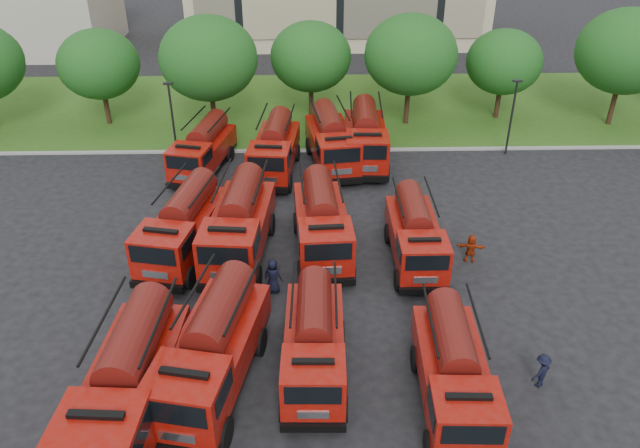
# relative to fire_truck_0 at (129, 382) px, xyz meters

# --- Properties ---
(ground) EXTENTS (140.00, 140.00, 0.00)m
(ground) POSITION_rel_fire_truck_0_xyz_m (7.68, 5.00, -1.79)
(ground) COLOR black
(ground) RESTS_ON ground
(lawn) EXTENTS (70.00, 16.00, 0.12)m
(lawn) POSITION_rel_fire_truck_0_xyz_m (7.68, 31.00, -1.73)
(lawn) COLOR #284D14
(lawn) RESTS_ON ground
(curb) EXTENTS (70.00, 0.30, 0.14)m
(curb) POSITION_rel_fire_truck_0_xyz_m (7.68, 22.90, -1.72)
(curb) COLOR gray
(curb) RESTS_ON ground
(tree_1) EXTENTS (5.71, 5.71, 6.98)m
(tree_1) POSITION_rel_fire_truck_0_xyz_m (-8.32, 28.00, 2.76)
(tree_1) COLOR #382314
(tree_1) RESTS_ON ground
(tree_2) EXTENTS (6.72, 6.72, 8.22)m
(tree_2) POSITION_rel_fire_truck_0_xyz_m (-0.32, 26.50, 3.57)
(tree_2) COLOR #382314
(tree_2) RESTS_ON ground
(tree_3) EXTENTS (5.88, 5.88, 7.19)m
(tree_3) POSITION_rel_fire_truck_0_xyz_m (6.68, 29.00, 2.90)
(tree_3) COLOR #382314
(tree_3) RESTS_ON ground
(tree_4) EXTENTS (6.55, 6.55, 8.01)m
(tree_4) POSITION_rel_fire_truck_0_xyz_m (13.68, 27.50, 3.43)
(tree_4) COLOR #382314
(tree_4) RESTS_ON ground
(tree_5) EXTENTS (5.46, 5.46, 6.68)m
(tree_5) POSITION_rel_fire_truck_0_xyz_m (20.68, 28.50, 2.56)
(tree_5) COLOR #382314
(tree_5) RESTS_ON ground
(tree_6) EXTENTS (6.89, 6.89, 8.42)m
(tree_6) POSITION_rel_fire_truck_0_xyz_m (28.68, 27.00, 3.70)
(tree_6) COLOR #382314
(tree_6) RESTS_ON ground
(lamp_post_0) EXTENTS (0.60, 0.25, 5.11)m
(lamp_post_0) POSITION_rel_fire_truck_0_xyz_m (-2.32, 22.20, 1.11)
(lamp_post_0) COLOR black
(lamp_post_0) RESTS_ON ground
(lamp_post_1) EXTENTS (0.60, 0.25, 5.11)m
(lamp_post_1) POSITION_rel_fire_truck_0_xyz_m (19.68, 22.20, 1.11)
(lamp_post_1) COLOR black
(lamp_post_1) RESTS_ON ground
(fire_truck_0) EXTENTS (3.29, 7.98, 3.55)m
(fire_truck_0) POSITION_rel_fire_truck_0_xyz_m (0.00, 0.00, 0.00)
(fire_truck_0) COLOR black
(fire_truck_0) RESTS_ON ground
(fire_truck_1) EXTENTS (4.08, 7.95, 3.45)m
(fire_truck_1) POSITION_rel_fire_truck_0_xyz_m (2.69, 1.65, -0.05)
(fire_truck_1) COLOR black
(fire_truck_1) RESTS_ON ground
(fire_truck_2) EXTENTS (2.58, 6.67, 3.01)m
(fire_truck_2) POSITION_rel_fire_truck_0_xyz_m (6.48, 2.22, -0.28)
(fire_truck_2) COLOR black
(fire_truck_2) RESTS_ON ground
(fire_truck_3) EXTENTS (2.70, 6.83, 3.07)m
(fire_truck_3) POSITION_rel_fire_truck_0_xyz_m (11.49, 0.49, -0.25)
(fire_truck_3) COLOR black
(fire_truck_3) RESTS_ON ground
(fire_truck_4) EXTENTS (3.93, 7.65, 3.32)m
(fire_truck_4) POSITION_rel_fire_truck_0_xyz_m (0.13, 10.62, -0.12)
(fire_truck_4) COLOR black
(fire_truck_4) RESTS_ON ground
(fire_truck_5) EXTENTS (3.38, 7.91, 3.50)m
(fire_truck_5) POSITION_rel_fire_truck_0_xyz_m (2.90, 10.58, -0.03)
(fire_truck_5) COLOR black
(fire_truck_5) RESTS_ON ground
(fire_truck_6) EXTENTS (2.99, 7.42, 3.32)m
(fire_truck_6) POSITION_rel_fire_truck_0_xyz_m (7.00, 10.80, -0.12)
(fire_truck_6) COLOR black
(fire_truck_6) RESTS_ON ground
(fire_truck_7) EXTENTS (2.46, 6.63, 3.01)m
(fire_truck_7) POSITION_rel_fire_truck_0_xyz_m (11.55, 9.82, -0.27)
(fire_truck_7) COLOR black
(fire_truck_7) RESTS_ON ground
(fire_truck_8) EXTENTS (3.71, 7.06, 3.06)m
(fire_truck_8) POSITION_rel_fire_truck_0_xyz_m (-0.18, 20.09, -0.25)
(fire_truck_8) COLOR black
(fire_truck_8) RESTS_ON ground
(fire_truck_9) EXTENTS (3.18, 7.34, 3.24)m
(fire_truck_9) POSITION_rel_fire_truck_0_xyz_m (4.30, 19.83, -0.16)
(fire_truck_9) COLOR black
(fire_truck_9) RESTS_ON ground
(fire_truck_10) EXTENTS (3.46, 7.60, 3.34)m
(fire_truck_10) POSITION_rel_fire_truck_0_xyz_m (7.89, 20.81, -0.11)
(fire_truck_10) COLOR black
(fire_truck_10) RESTS_ON ground
(fire_truck_11) EXTENTS (3.09, 7.68, 3.44)m
(fire_truck_11) POSITION_rel_fire_truck_0_xyz_m (10.08, 21.22, -0.06)
(fire_truck_11) COLOR black
(fire_truck_11) RESTS_ON ground
(firefighter_2) EXTENTS (0.83, 1.16, 1.78)m
(firefighter_2) POSITION_rel_fire_truck_0_xyz_m (12.39, 2.89, -1.79)
(firefighter_2) COLOR #9D2B0C
(firefighter_2) RESTS_ON ground
(firefighter_3) EXTENTS (1.08, 0.97, 1.50)m
(firefighter_3) POSITION_rel_fire_truck_0_xyz_m (15.08, 1.25, -1.79)
(firefighter_3) COLOR black
(firefighter_3) RESTS_ON ground
(firefighter_4) EXTENTS (0.98, 0.77, 1.75)m
(firefighter_4) POSITION_rel_fire_truck_0_xyz_m (4.66, 7.39, -1.79)
(firefighter_4) COLOR black
(firefighter_4) RESTS_ON ground
(firefighter_5) EXTENTS (1.48, 0.86, 1.50)m
(firefighter_5) POSITION_rel_fire_truck_0_xyz_m (14.33, 9.64, -1.79)
(firefighter_5) COLOR #9D2B0C
(firefighter_5) RESTS_ON ground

